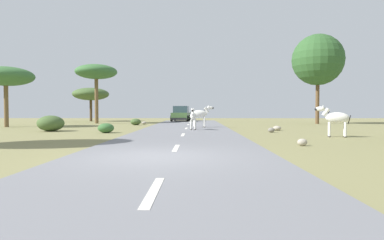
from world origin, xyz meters
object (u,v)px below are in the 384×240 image
Objects in this scene: tree_6 at (318,60)px; bush_0 at (106,128)px; zebra_3 at (335,118)px; rock_0 at (271,130)px; zebra_0 at (193,117)px; tree_3 at (96,72)px; zebra_2 at (201,114)px; rock_3 at (302,142)px; rock_2 at (144,123)px; bush_2 at (136,122)px; tree_1 at (91,94)px; bush_1 at (51,123)px; rock_1 at (277,128)px; car_0 at (181,114)px; tree_2 at (6,77)px.

tree_6 reaches higher than bush_0.
rock_0 is at bearing 53.69° from zebra_3.
tree_3 is (-9.71, 11.28, 4.16)m from zebra_0.
zebra_2 reaches higher than bush_0.
rock_2 is at bearing 115.38° from rock_3.
zebra_2 reaches higher than rock_2.
zebra_0 is 9.29m from bush_2.
tree_1 is at bearing 164.06° from tree_6.
rock_2 is at bearing -60.25° from zebra_0.
zebra_3 is 3.49× the size of rock_2.
bush_1 is (-9.47, -4.00, -0.53)m from zebra_2.
bush_1 is 4.54× the size of rock_3.
rock_2 is at bearing -147.44° from zebra_2.
bush_0 is 11.54m from rock_3.
zebra_0 is at bearing 179.95° from rock_1.
car_0 is 19.15m from bush_1.
tree_2 is 4.99× the size of bush_0.
tree_1 is at bearing 121.54° from rock_3.
tree_2 is at bearing -101.55° from zebra_2.
zebra_0 is 1.61× the size of bush_2.
zebra_2 is 8.14m from rock_2.
bush_1 is at bearing -151.28° from tree_6.
rock_0 is at bearing -120.16° from tree_6.
zebra_2 is at bearing -39.11° from bush_2.
bush_0 is (-5.60, -5.43, -0.75)m from zebra_2.
rock_1 is at bearing 50.77° from zebra_2.
tree_6 is 5.17× the size of bush_1.
rock_2 is at bearing 71.38° from car_0.
tree_2 is 10.08× the size of rock_2.
tree_2 is 0.81× the size of tree_3.
tree_1 is at bearing 133.04° from rock_2.
tree_2 reaches higher than tree_1.
tree_1 is (-10.66, 0.63, 2.34)m from car_0.
rock_2 is (-11.72, 14.49, -0.81)m from zebra_3.
bush_1 is (3.26, -18.29, -2.69)m from tree_1.
rock_0 reaches higher than rock_3.
zebra_3 is at bearing -23.39° from tree_2.
car_0 is at bearing 68.14° from bush_2.
bush_0 is (4.63, -13.64, -4.78)m from tree_3.
tree_2 is 20.93m from rock_1.
tree_3 reaches higher than bush_2.
car_0 is at bearing -3.40° from tree_1.
tree_1 is 6.84m from tree_3.
tree_2 is at bearing 138.24° from bush_1.
tree_6 is 23.50× the size of rock_3.
tree_1 is 18.77m from bush_1.
tree_1 is 10.47× the size of rock_0.
bush_0 is at bearing -177.52° from rock_0.
rock_3 is (13.10, -8.36, -0.36)m from bush_1.
tree_6 reaches higher than tree_3.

